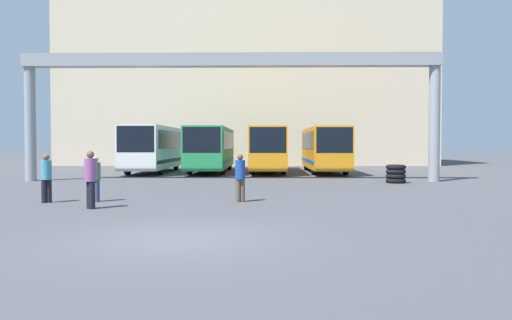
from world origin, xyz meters
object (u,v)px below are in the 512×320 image
object	(u,v)px
bus_slot_3	(324,147)
pedestrian_mid_right	(96,178)
pedestrian_near_right	(91,178)
pedestrian_near_left	(240,176)
traffic_cone	(94,180)
tire_stack	(396,174)
pedestrian_near_center	(46,177)
bus_slot_2	(267,147)
bus_slot_1	(211,147)
bus_slot_0	(153,146)

from	to	relation	value
bus_slot_3	pedestrian_mid_right	xyz separation A→B (m)	(-10.28, -18.48, -0.99)
pedestrian_near_right	pedestrian_near_left	bearing A→B (deg)	-108.48
traffic_cone	tire_stack	world-z (taller)	tire_stack
bus_slot_3	traffic_cone	world-z (taller)	bus_slot_3
pedestrian_near_center	bus_slot_3	bearing A→B (deg)	28.46
bus_slot_2	tire_stack	world-z (taller)	bus_slot_2
bus_slot_3	pedestrian_near_center	world-z (taller)	bus_slot_3
traffic_cone	bus_slot_1	bearing A→B (deg)	71.54
pedestrian_near_right	bus_slot_0	bearing A→B (deg)	-33.96
bus_slot_0	bus_slot_3	world-z (taller)	bus_slot_0
pedestrian_near_left	bus_slot_3	bearing A→B (deg)	52.88
bus_slot_3	pedestrian_near_right	distance (m)	22.64
bus_slot_0	pedestrian_near_left	bearing A→B (deg)	-68.61
pedestrian_near_right	tire_stack	xyz separation A→B (m)	(12.37, 10.64, -0.49)
bus_slot_2	pedestrian_near_center	size ratio (longest dim) A/B	6.92
pedestrian_mid_right	bus_slot_2	bearing A→B (deg)	110.06
pedestrian_near_right	traffic_cone	distance (m)	8.49
bus_slot_3	pedestrian_near_center	xyz separation A→B (m)	(-11.89, -18.82, -0.94)
bus_slot_1	pedestrian_near_left	distance (m)	19.15
bus_slot_1	bus_slot_2	bearing A→B (deg)	2.25
pedestrian_near_right	bus_slot_3	bearing A→B (deg)	-66.71
pedestrian_mid_right	pedestrian_near_left	distance (m)	5.11
bus_slot_0	tire_stack	bearing A→B (deg)	-32.58
traffic_cone	pedestrian_near_center	bearing A→B (deg)	-84.83
pedestrian_near_center	tire_stack	world-z (taller)	pedestrian_near_center
pedestrian_near_left	traffic_cone	xyz separation A→B (m)	(-7.31, 6.10, -0.59)
bus_slot_2	tire_stack	distance (m)	12.38
bus_slot_2	traffic_cone	xyz separation A→B (m)	(-8.37, -12.95, -1.53)
pedestrian_mid_right	pedestrian_near_center	world-z (taller)	pedestrian_near_center
pedestrian_mid_right	tire_stack	bearing A→B (deg)	72.17
pedestrian_mid_right	bus_slot_3	bearing A→B (deg)	98.94
bus_slot_3	pedestrian_near_center	bearing A→B (deg)	-122.27
pedestrian_near_left	bus_slot_0	bearing A→B (deg)	89.88
pedestrian_near_left	pedestrian_near_right	size ratio (longest dim) A/B	0.93
bus_slot_1	bus_slot_3	distance (m)	8.21
bus_slot_0	traffic_cone	size ratio (longest dim) A/B	16.10
bus_slot_3	pedestrian_near_right	bearing A→B (deg)	-115.63
pedestrian_near_center	traffic_cone	world-z (taller)	pedestrian_near_center
traffic_cone	tire_stack	distance (m)	15.28
bus_slot_2	pedestrian_near_right	world-z (taller)	bus_slot_2
bus_slot_2	tire_stack	xyz separation A→B (m)	(6.68, -10.34, -1.36)
bus_slot_3	pedestrian_near_left	xyz separation A→B (m)	(-5.16, -18.47, -0.94)
bus_slot_3	traffic_cone	size ratio (longest dim) A/B	16.90
bus_slot_0	pedestrian_near_left	distance (m)	19.59
pedestrian_near_left	pedestrian_near_center	bearing A→B (deg)	161.47
pedestrian_mid_right	pedestrian_near_center	size ratio (longest dim) A/B	0.95
tire_stack	bus_slot_2	bearing A→B (deg)	122.88
bus_slot_2	pedestrian_mid_right	world-z (taller)	bus_slot_2
bus_slot_3	pedestrian_near_left	distance (m)	19.20
pedestrian_mid_right	pedestrian_near_right	xyz separation A→B (m)	(0.49, -1.92, 0.12)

